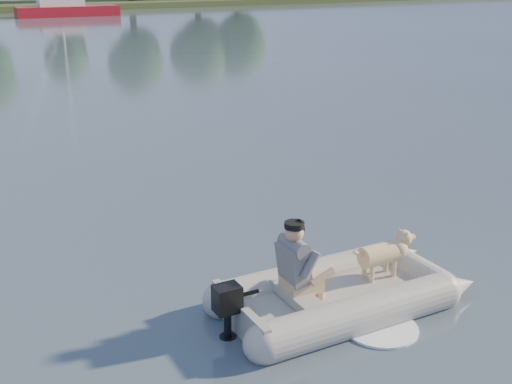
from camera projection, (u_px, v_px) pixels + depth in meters
water at (354, 311)px, 7.59m from camera, size 160.00×160.00×0.00m
dinghy at (343, 264)px, 7.55m from camera, size 4.17×2.68×1.27m
man at (295, 261)px, 7.25m from camera, size 0.68×0.58×0.98m
dog at (380, 258)px, 7.87m from camera, size 0.86×0.33×0.57m
outboard_motor at (227, 314)px, 6.96m from camera, size 0.38×0.27×0.72m
sailboat at (67, 10)px, 52.84m from camera, size 8.28×2.85×11.23m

